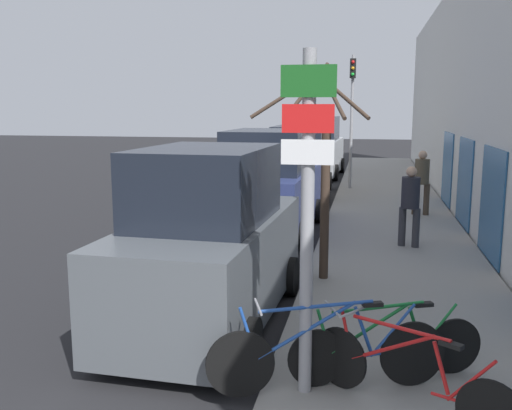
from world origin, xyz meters
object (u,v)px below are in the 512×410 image
(pedestrian_near, at_px, (410,201))
(street_tree, at_px, (323,177))
(traffic_light, at_px, (352,104))
(bicycle_1, at_px, (328,353))
(parked_car_2, at_px, (299,164))
(bicycle_0, at_px, (408,378))
(parked_car_3, at_px, (318,149))
(bicycle_2, at_px, (387,347))
(signpost, at_px, (307,215))
(parked_car_1, at_px, (269,187))
(parked_car_0, at_px, (210,246))
(pedestrian_far, at_px, (422,178))

(pedestrian_near, relative_size, street_tree, 0.47)
(pedestrian_near, height_order, traffic_light, traffic_light)
(bicycle_1, relative_size, parked_car_2, 0.49)
(bicycle_0, xyz_separation_m, street_tree, (-1.12, 4.06, 1.32))
(parked_car_3, bearing_deg, parked_car_2, -89.03)
(bicycle_2, bearing_deg, pedestrian_near, -28.05)
(parked_car_3, distance_m, traffic_light, 5.15)
(signpost, distance_m, traffic_light, 14.59)
(pedestrian_near, bearing_deg, parked_car_1, 176.04)
(parked_car_0, distance_m, parked_car_1, 5.71)
(parked_car_0, relative_size, parked_car_2, 0.93)
(pedestrian_near, height_order, street_tree, street_tree)
(bicycle_1, height_order, bicycle_2, bicycle_1)
(parked_car_1, height_order, traffic_light, traffic_light)
(pedestrian_far, height_order, street_tree, street_tree)
(bicycle_0, distance_m, parked_car_3, 19.55)
(signpost, height_order, parked_car_3, signpost)
(pedestrian_near, bearing_deg, parked_car_2, 132.79)
(street_tree, bearing_deg, pedestrian_near, 58.90)
(traffic_light, bearing_deg, street_tree, -90.47)
(parked_car_3, height_order, street_tree, street_tree)
(signpost, bearing_deg, bicycle_0, -16.38)
(parked_car_0, bearing_deg, pedestrian_far, 68.94)
(bicycle_1, height_order, parked_car_0, parked_car_0)
(parked_car_3, xyz_separation_m, pedestrian_far, (3.51, -9.14, -0.02))
(bicycle_2, distance_m, parked_car_3, 18.85)
(traffic_light, bearing_deg, bicycle_1, -88.89)
(bicycle_0, bearing_deg, pedestrian_near, 30.97)
(parked_car_0, bearing_deg, parked_car_1, 94.12)
(parked_car_0, bearing_deg, bicycle_2, -31.85)
(parked_car_0, height_order, parked_car_2, parked_car_0)
(parked_car_2, bearing_deg, bicycle_0, -79.69)
(bicycle_1, xyz_separation_m, parked_car_1, (-1.92, 7.64, 0.54))
(bicycle_0, height_order, pedestrian_far, pedestrian_far)
(parked_car_1, bearing_deg, street_tree, -66.70)
(parked_car_2, distance_m, pedestrian_near, 7.82)
(pedestrian_near, bearing_deg, bicycle_0, -74.23)
(bicycle_1, distance_m, pedestrian_near, 6.43)
(bicycle_2, height_order, parked_car_1, parked_car_1)
(pedestrian_far, bearing_deg, bicycle_0, -90.51)
(parked_car_0, bearing_deg, pedestrian_near, 58.53)
(parked_car_0, relative_size, street_tree, 1.26)
(parked_car_2, height_order, parked_car_3, parked_car_3)
(signpost, bearing_deg, pedestrian_near, 77.56)
(parked_car_3, bearing_deg, street_tree, -82.49)
(bicycle_2, height_order, parked_car_2, parked_car_2)
(parked_car_2, xyz_separation_m, street_tree, (1.55, -9.74, 0.77))
(parked_car_3, bearing_deg, signpost, -83.11)
(parked_car_0, height_order, parked_car_1, parked_car_0)
(bicycle_1, height_order, traffic_light, traffic_light)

